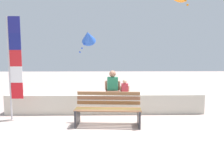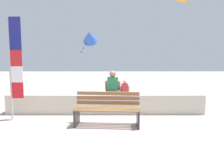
{
  "view_description": "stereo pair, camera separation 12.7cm",
  "coord_description": "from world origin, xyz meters",
  "px_view_note": "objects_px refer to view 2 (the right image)",
  "views": [
    {
      "loc": [
        0.09,
        -5.22,
        1.85
      ],
      "look_at": [
        0.22,
        1.15,
        1.23
      ],
      "focal_mm": 30.94,
      "sensor_mm": 36.0,
      "label": 1
    },
    {
      "loc": [
        0.22,
        -5.22,
        1.85
      ],
      "look_at": [
        0.22,
        1.15,
        1.23
      ],
      "focal_mm": 30.94,
      "sensor_mm": 36.0,
      "label": 2
    }
  ],
  "objects_px": {
    "person_adult": "(113,85)",
    "kite_blue": "(89,37)",
    "park_bench": "(107,109)",
    "person_child": "(125,88)",
    "flag_banner": "(14,62)"
  },
  "relations": [
    {
      "from": "person_adult",
      "to": "park_bench",
      "type": "bearing_deg",
      "value": -97.23
    },
    {
      "from": "park_bench",
      "to": "flag_banner",
      "type": "bearing_deg",
      "value": 170.05
    },
    {
      "from": "kite_blue",
      "to": "flag_banner",
      "type": "bearing_deg",
      "value": -117.39
    },
    {
      "from": "person_child",
      "to": "kite_blue",
      "type": "height_order",
      "value": "kite_blue"
    },
    {
      "from": "person_child",
      "to": "flag_banner",
      "type": "relative_size",
      "value": 0.16
    },
    {
      "from": "kite_blue",
      "to": "park_bench",
      "type": "bearing_deg",
      "value": -76.93
    },
    {
      "from": "person_child",
      "to": "kite_blue",
      "type": "relative_size",
      "value": 0.4
    },
    {
      "from": "park_bench",
      "to": "kite_blue",
      "type": "xyz_separation_m",
      "value": [
        -0.93,
        4.0,
        2.39
      ]
    },
    {
      "from": "park_bench",
      "to": "person_child",
      "type": "relative_size",
      "value": 3.78
    },
    {
      "from": "person_adult",
      "to": "person_child",
      "type": "distance_m",
      "value": 0.42
    },
    {
      "from": "kite_blue",
      "to": "person_child",
      "type": "bearing_deg",
      "value": -62.05
    },
    {
      "from": "flag_banner",
      "to": "person_adult",
      "type": "bearing_deg",
      "value": 13.8
    },
    {
      "from": "person_adult",
      "to": "kite_blue",
      "type": "distance_m",
      "value": 3.54
    },
    {
      "from": "person_adult",
      "to": "person_child",
      "type": "relative_size",
      "value": 1.62
    },
    {
      "from": "person_adult",
      "to": "person_child",
      "type": "xyz_separation_m",
      "value": [
        0.41,
        0.0,
        -0.12
      ]
    }
  ]
}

